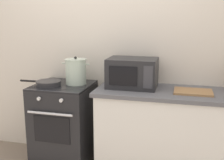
{
  "coord_description": "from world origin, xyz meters",
  "views": [
    {
      "loc": [
        0.91,
        -2.13,
        1.63
      ],
      "look_at": [
        0.2,
        0.6,
        1.0
      ],
      "focal_mm": 45.27,
      "sensor_mm": 36.0,
      "label": 1
    }
  ],
  "objects_px": {
    "stock_pot": "(76,71)",
    "cutting_board": "(193,92)",
    "frying_pan": "(48,83)",
    "microwave": "(132,73)",
    "stove": "(64,125)"
  },
  "relations": [
    {
      "from": "frying_pan",
      "to": "microwave",
      "type": "relative_size",
      "value": 0.93
    },
    {
      "from": "stock_pot",
      "to": "cutting_board",
      "type": "bearing_deg",
      "value": -2.96
    },
    {
      "from": "stock_pot",
      "to": "frying_pan",
      "type": "distance_m",
      "value": 0.32
    },
    {
      "from": "cutting_board",
      "to": "microwave",
      "type": "bearing_deg",
      "value": 172.69
    },
    {
      "from": "frying_pan",
      "to": "cutting_board",
      "type": "distance_m",
      "value": 1.49
    },
    {
      "from": "stock_pot",
      "to": "microwave",
      "type": "distance_m",
      "value": 0.62
    },
    {
      "from": "stock_pot",
      "to": "cutting_board",
      "type": "relative_size",
      "value": 0.86
    },
    {
      "from": "frying_pan",
      "to": "cutting_board",
      "type": "relative_size",
      "value": 1.29
    },
    {
      "from": "microwave",
      "to": "frying_pan",
      "type": "bearing_deg",
      "value": -170.0
    },
    {
      "from": "stove",
      "to": "frying_pan",
      "type": "relative_size",
      "value": 1.98
    },
    {
      "from": "frying_pan",
      "to": "stove",
      "type": "bearing_deg",
      "value": 29.46
    },
    {
      "from": "stock_pot",
      "to": "frying_pan",
      "type": "xyz_separation_m",
      "value": [
        -0.26,
        -0.14,
        -0.11
      ]
    },
    {
      "from": "cutting_board",
      "to": "stove",
      "type": "bearing_deg",
      "value": -179.95
    },
    {
      "from": "frying_pan",
      "to": "microwave",
      "type": "xyz_separation_m",
      "value": [
        0.88,
        0.16,
        0.12
      ]
    },
    {
      "from": "microwave",
      "to": "cutting_board",
      "type": "distance_m",
      "value": 0.63
    }
  ]
}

